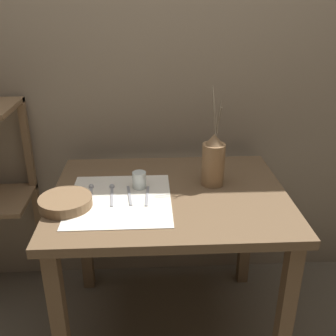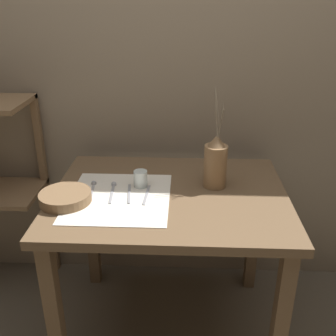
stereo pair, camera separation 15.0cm
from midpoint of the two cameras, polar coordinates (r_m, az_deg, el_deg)
ground_plane at (r=2.24m, az=2.27°, el=-21.95°), size 12.00×12.00×0.00m
stone_wall_back at (r=2.11m, az=2.94°, el=12.83°), size 7.00×0.06×2.40m
wooden_table at (r=1.81m, az=2.62°, el=-6.89°), size 1.05×0.81×0.80m
linen_cloth at (r=1.72m, az=-4.63°, el=-4.33°), size 0.44×0.47×0.00m
pitcher_with_flowers at (r=1.79m, az=9.30°, el=0.68°), size 0.10×0.10×0.45m
wooden_bowl at (r=1.70m, az=-12.25°, el=-4.25°), size 0.22×0.22×0.05m
glass_tumbler_near at (r=1.79m, az=-1.61°, el=-1.62°), size 0.06×0.06×0.08m
spoon_outer at (r=1.81m, az=-8.51°, el=-2.77°), size 0.04×0.19×0.02m
spoon_inner at (r=1.79m, az=-5.61°, el=-2.92°), size 0.03×0.19×0.02m
knife_center at (r=1.74m, az=-3.19°, el=-3.79°), size 0.03×0.18×0.00m
fork_inner at (r=1.72m, az=-0.64°, el=-3.97°), size 0.02×0.18×0.00m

